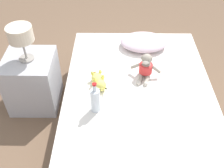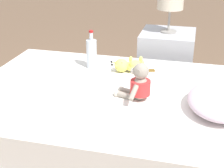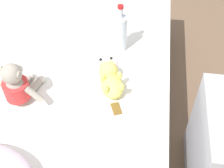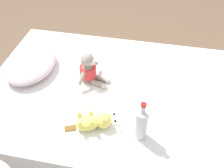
% 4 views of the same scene
% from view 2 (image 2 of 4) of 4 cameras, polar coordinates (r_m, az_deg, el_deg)
% --- Properties ---
extents(ground_plane, '(16.00, 16.00, 0.00)m').
position_cam_2_polar(ground_plane, '(2.38, -0.00, -10.57)').
color(ground_plane, brown).
extents(bed, '(1.35, 1.90, 0.43)m').
position_cam_2_polar(bed, '(2.27, -0.00, -6.18)').
color(bed, '#B2B2B7').
rests_on(bed, ground_plane).
extents(pillow, '(0.49, 0.37, 0.11)m').
position_cam_2_polar(pillow, '(2.02, 17.91, -2.72)').
color(pillow, silver).
rests_on(pillow, bed).
extents(plush_monkey, '(0.29, 0.24, 0.24)m').
position_cam_2_polar(plush_monkey, '(2.03, 4.55, -0.08)').
color(plush_monkey, '#9E9384').
rests_on(plush_monkey, bed).
extents(plush_yellow_creature, '(0.17, 0.33, 0.10)m').
position_cam_2_polar(plush_yellow_creature, '(2.46, 2.97, 3.16)').
color(plush_yellow_creature, '#EAE066').
rests_on(plush_yellow_creature, bed).
extents(glass_bottle, '(0.08, 0.08, 0.29)m').
position_cam_2_polar(glass_bottle, '(2.52, -3.48, 5.24)').
color(glass_bottle, silver).
rests_on(glass_bottle, bed).
extents(nightstand, '(0.47, 0.47, 0.56)m').
position_cam_2_polar(nightstand, '(3.13, 9.18, 3.73)').
color(nightstand, '#B2B2B7').
rests_on(nightstand, ground_plane).
extents(bedside_lamp, '(0.22, 0.22, 0.34)m').
position_cam_2_polar(bedside_lamp, '(2.99, 9.87, 13.44)').
color(bedside_lamp, gray).
rests_on(bedside_lamp, nightstand).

